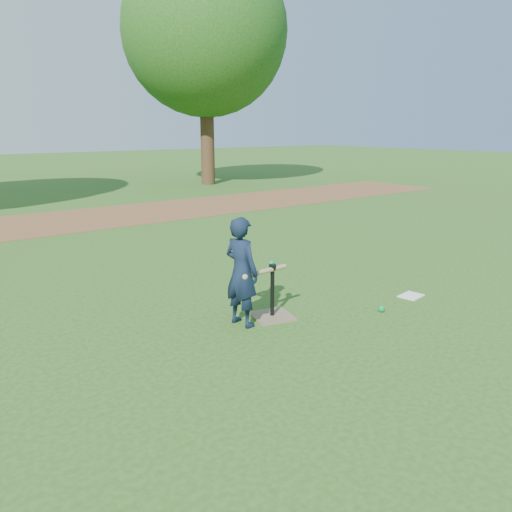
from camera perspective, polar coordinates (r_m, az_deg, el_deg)
ground at (r=5.75m, az=3.41°, el=-6.72°), size 80.00×80.00×0.00m
dirt_strip at (r=12.24m, az=-20.20°, el=3.87°), size 24.00×3.00×0.01m
child at (r=5.28m, az=-1.67°, el=-1.83°), size 0.36×0.48×1.18m
wiffle_ball_ground at (r=5.99m, az=14.15°, el=-5.86°), size 0.08×0.08×0.08m
clipboard at (r=6.64m, az=17.30°, el=-4.36°), size 0.33×0.27×0.01m
batting_tee at (r=5.64m, az=1.86°, el=-5.93°), size 0.53×0.53×0.61m
swing_action at (r=5.42m, az=0.98°, el=-1.61°), size 0.63×0.21×0.11m
tree_right at (r=19.18m, az=-5.87°, el=24.08°), size 5.80×5.80×8.21m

